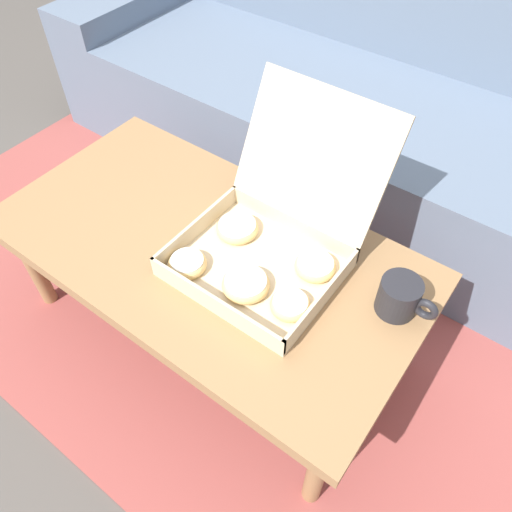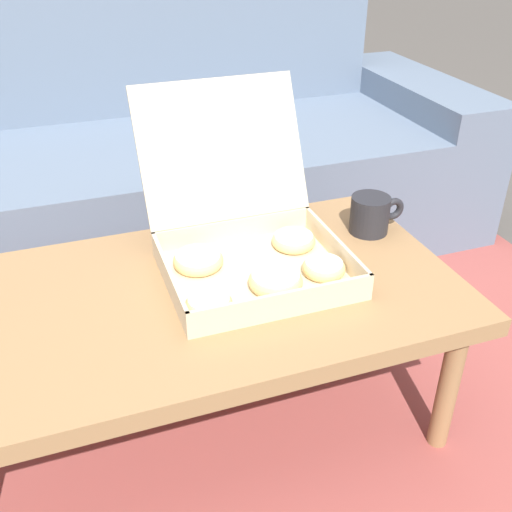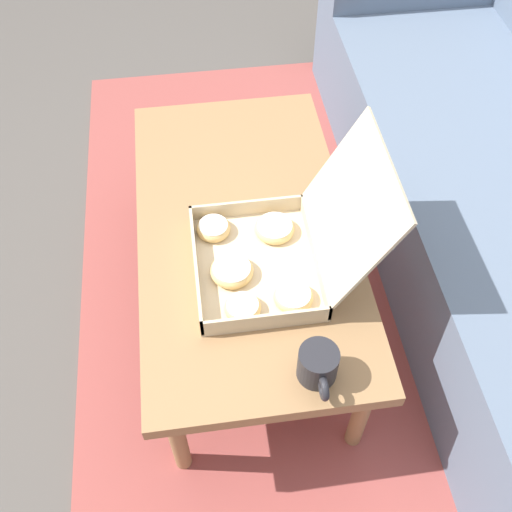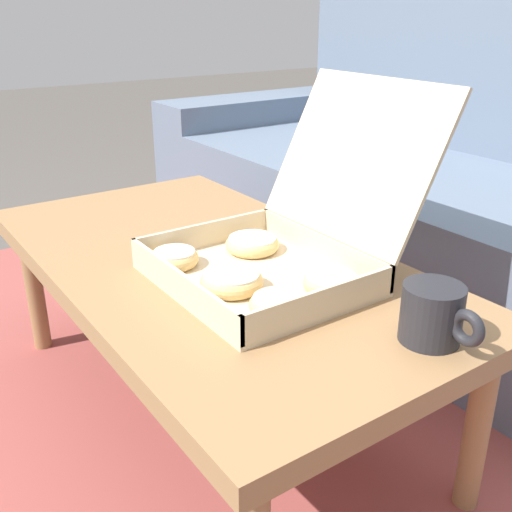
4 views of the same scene
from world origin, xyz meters
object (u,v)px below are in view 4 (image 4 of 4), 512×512
Objects in this scene: coffee_table at (210,274)px; coffee_mug at (432,315)px; couch at (488,213)px; pastry_box at (275,246)px.

coffee_table is 0.49m from coffee_mug.
pastry_box is (0.15, -0.87, 0.15)m from couch.
couch reaches higher than coffee_table.
couch is 5.22× the size of pastry_box.
coffee_mug is (0.32, 0.05, -0.01)m from pastry_box.
coffee_table is 8.11× the size of coffee_mug.
coffee_table is at bearing -90.00° from couch.
couch is at bearing 99.52° from pastry_box.
couch is 17.63× the size of coffee_mug.
coffee_mug is (0.47, 0.10, 0.08)m from coffee_table.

